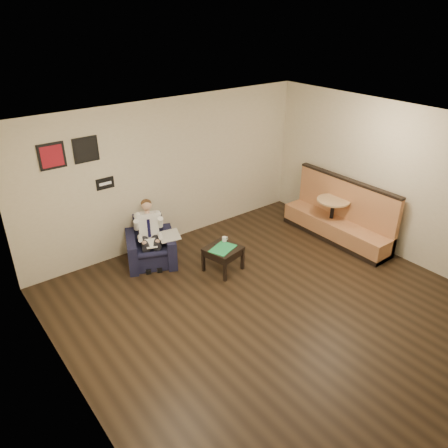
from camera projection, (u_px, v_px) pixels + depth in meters
ground at (275, 310)px, 6.81m from camera, size 6.00×6.00×0.00m
wall_back at (170, 173)px, 8.30m from camera, size 6.00×0.02×2.80m
wall_left at (72, 313)px, 4.55m from camera, size 0.02×6.00×2.80m
wall_right at (401, 184)px, 7.80m from camera, size 0.02×6.00×2.80m
ceiling at (286, 134)px, 5.54m from camera, size 6.00×6.00×0.02m
seating_sign at (105, 183)px, 7.53m from camera, size 0.32×0.02×0.20m
art_print_left at (52, 156)px, 6.81m from camera, size 0.42×0.03×0.42m
art_print_right at (86, 150)px, 7.10m from camera, size 0.42×0.03×0.42m
armchair at (150, 243)px, 7.89m from camera, size 1.11×1.11×0.82m
seated_man at (150, 238)px, 7.73m from camera, size 0.81×0.95×1.12m
lap_papers at (151, 243)px, 7.68m from camera, size 0.26×0.31×0.01m
newspaper at (169, 236)px, 7.83m from camera, size 0.49×0.54×0.01m
side_table at (223, 259)px, 7.74m from camera, size 0.67×0.67×0.46m
green_folder at (223, 249)px, 7.60m from camera, size 0.54×0.46×0.01m
coffee_mug at (224, 239)px, 7.81m from camera, size 0.10×0.10×0.10m
smartphone at (218, 244)px, 7.76m from camera, size 0.15×0.08×0.01m
banquette at (338, 211)px, 8.62m from camera, size 0.57×2.37×1.21m
cafe_table at (331, 218)px, 8.80m from camera, size 0.73×0.73×0.81m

